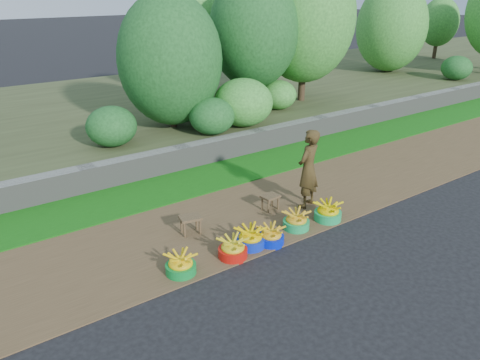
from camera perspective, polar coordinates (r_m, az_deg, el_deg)
ground_plane at (r=8.05m, az=7.37°, el=-7.34°), size 120.00×120.00×0.00m
dirt_shoulder at (r=8.88m, az=1.93°, el=-4.03°), size 80.00×2.50×0.02m
grass_verge at (r=10.38m, az=-4.76°, el=0.10°), size 80.00×1.50×0.04m
retaining_wall at (r=10.98m, az=-7.09°, el=2.73°), size 80.00×0.35×0.55m
earth_bank at (r=15.31m, az=-16.06°, el=7.70°), size 80.00×10.00×0.50m
vegetation at (r=14.48m, az=-0.13°, el=17.24°), size 36.96×7.73×4.45m
basin_a at (r=7.12m, az=-7.24°, el=-10.25°), size 0.46×0.46×0.34m
basin_b at (r=7.45m, az=-0.89°, el=-8.41°), size 0.47×0.47×0.35m
basin_c at (r=7.72m, az=1.26°, el=-7.14°), size 0.49×0.49×0.36m
basin_d at (r=7.83m, az=3.79°, el=-6.85°), size 0.44×0.44×0.33m
basin_e at (r=8.32m, az=6.87°, el=-5.00°), size 0.47×0.47×0.35m
basin_f at (r=8.70m, az=10.67°, el=-3.88°), size 0.50×0.50×0.37m
stool_left at (r=8.10m, az=-6.06°, el=-4.86°), size 0.42×0.35×0.32m
stool_right at (r=8.90m, az=3.72°, el=-2.24°), size 0.35×0.28×0.29m
vendor_woman at (r=8.92m, az=8.31°, el=1.36°), size 0.65×0.54×1.54m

